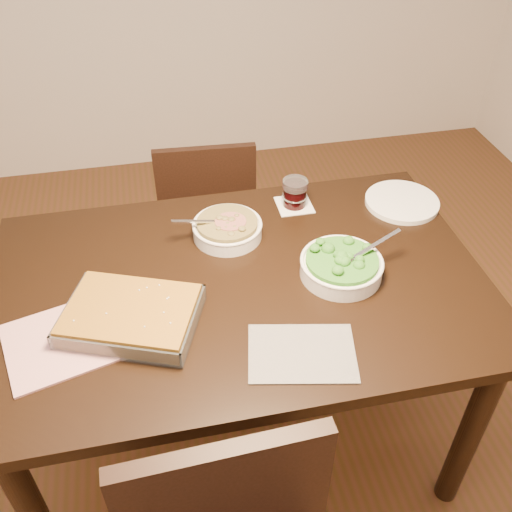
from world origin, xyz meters
TOP-DOWN VIEW (x-y plane):
  - ground at (0.00, 0.00)m, footprint 4.00×4.00m
  - table at (0.00, 0.00)m, footprint 1.40×0.90m
  - magazine_a at (-0.45, -0.12)m, footprint 0.40×0.33m
  - magazine_b at (0.10, -0.29)m, footprint 0.30×0.24m
  - coaster at (0.25, 0.33)m, footprint 0.11×0.11m
  - stew_bowl at (0.00, 0.21)m, footprint 0.24×0.22m
  - broccoli_bowl at (0.29, -0.03)m, footprint 0.27×0.24m
  - baking_dish at (-0.30, -0.11)m, footprint 0.40×0.35m
  - wine_tumbler at (0.25, 0.33)m, footprint 0.08×0.08m
  - dinner_plate at (0.60, 0.26)m, footprint 0.24×0.24m
  - chair_far at (-0.00, 0.76)m, footprint 0.40×0.40m

SIDE VIEW (x-z plane):
  - ground at x=0.00m, z-range 0.00..0.00m
  - chair_far at x=0.00m, z-range 0.05..0.86m
  - table at x=0.00m, z-range 0.28..1.03m
  - coaster at x=0.25m, z-range 0.75..0.75m
  - magazine_b at x=0.10m, z-range 0.75..0.75m
  - magazine_a at x=-0.45m, z-range 0.75..0.76m
  - dinner_plate at x=0.60m, z-range 0.75..0.77m
  - baking_dish at x=-0.30m, z-range 0.75..0.81m
  - stew_bowl at x=0.00m, z-range 0.74..0.82m
  - broccoli_bowl at x=0.29m, z-range 0.74..0.83m
  - wine_tumbler at x=0.25m, z-range 0.76..0.85m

